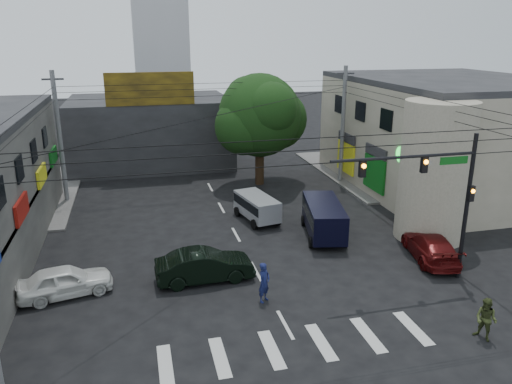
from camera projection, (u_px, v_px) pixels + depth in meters
name	position (u px, v px, depth m)	size (l,w,h in m)	color
ground	(266.00, 290.00, 23.36)	(160.00, 160.00, 0.00)	black
sidewalk_far_right	(410.00, 169.00, 44.12)	(16.00, 16.00, 0.15)	#514F4C
building_right	(449.00, 136.00, 38.31)	(14.00, 18.00, 8.00)	gray
corner_column	(435.00, 171.00, 28.38)	(4.00, 4.00, 8.00)	gray
building_far	(151.00, 131.00, 45.60)	(14.00, 10.00, 6.00)	#232326
billboard	(150.00, 89.00, 39.77)	(7.00, 0.30, 2.60)	olive
street_tree	(260.00, 116.00, 38.36)	(6.40, 6.40, 8.70)	black
traffic_gantry	(438.00, 186.00, 22.77)	(7.10, 0.35, 7.20)	black
utility_pole_far_left	(60.00, 138.00, 34.38)	(0.32, 0.32, 9.20)	#59595B
utility_pole_far_right	(343.00, 126.00, 39.18)	(0.32, 0.32, 9.20)	#59595B
dark_sedan	(205.00, 266.00, 24.08)	(4.77, 1.80, 1.55)	black
white_compact	(65.00, 281.00, 22.71)	(4.46, 2.54, 1.43)	silver
maroon_sedan	(431.00, 247.00, 26.45)	(2.96, 5.14, 1.40)	#4D0B0B
silver_minivan	(257.00, 209.00, 31.85)	(2.34, 4.06, 1.64)	#A7A9AF
navy_van	(324.00, 220.00, 29.40)	(2.93, 5.34, 2.02)	black
traffic_officer	(264.00, 282.00, 22.15)	(0.80, 0.78, 1.86)	#141B49
pedestrian_olive	(486.00, 320.00, 19.35)	(0.97, 1.06, 1.76)	#343E1C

